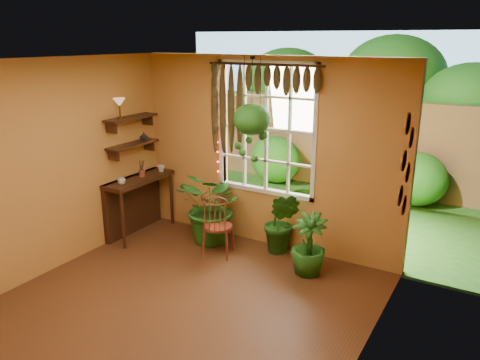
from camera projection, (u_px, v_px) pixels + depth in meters
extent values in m
plane|color=#5D2C1A|center=(168.00, 316.00, 5.11)|extent=(4.50, 4.50, 0.00)
plane|color=silver|center=(156.00, 62.00, 4.33)|extent=(4.50, 4.50, 0.00)
plane|color=#BA873F|center=(265.00, 154.00, 6.58)|extent=(4.00, 0.00, 4.00)
plane|color=#BA873F|center=(34.00, 172.00, 5.69)|extent=(0.00, 4.50, 4.50)
plane|color=#BA873F|center=(357.00, 241.00, 3.75)|extent=(0.00, 4.50, 4.50)
cube|color=white|center=(267.00, 129.00, 6.50)|extent=(1.52, 0.10, 1.86)
cube|color=white|center=(268.00, 129.00, 6.53)|extent=(1.38, 0.01, 1.78)
cylinder|color=#39220F|center=(264.00, 65.00, 6.16)|extent=(1.70, 0.04, 0.04)
cube|color=#39220F|center=(139.00, 179.00, 7.05)|extent=(0.40, 1.20, 0.06)
cube|color=#39220F|center=(133.00, 204.00, 7.25)|extent=(0.08, 1.18, 0.90)
cylinder|color=#39220F|center=(123.00, 220.00, 6.65)|extent=(0.05, 0.05, 0.86)
cylinder|color=#39220F|center=(171.00, 198.00, 7.56)|extent=(0.05, 0.05, 0.86)
cube|color=#39220F|center=(133.00, 145.00, 6.94)|extent=(0.25, 0.90, 0.04)
cube|color=#39220F|center=(131.00, 118.00, 6.82)|extent=(0.25, 0.90, 0.04)
cube|color=#1F5F1B|center=(361.00, 167.00, 11.10)|extent=(14.00, 10.00, 0.04)
cube|color=brown|center=(339.00, 143.00, 9.35)|extent=(12.00, 0.10, 1.80)
plane|color=#93C9F7|center=(386.00, 93.00, 12.13)|extent=(12.00, 0.00, 12.00)
cylinder|color=maroon|center=(218.00, 227.00, 6.47)|extent=(0.50, 0.50, 0.04)
torus|color=maroon|center=(214.00, 200.00, 6.18)|extent=(0.36, 0.15, 0.37)
imported|color=#154A13|center=(213.00, 207.00, 6.80)|extent=(1.19, 1.09, 1.11)
imported|color=#154A13|center=(282.00, 223.00, 6.50)|extent=(0.53, 0.44, 0.91)
imported|color=#154A13|center=(309.00, 244.00, 5.93)|extent=(0.47, 0.47, 0.81)
ellipsoid|color=black|center=(252.00, 125.00, 6.13)|extent=(0.29, 0.29, 0.18)
ellipsoid|color=#154A13|center=(252.00, 119.00, 6.11)|extent=(0.49, 0.49, 0.42)
imported|color=silver|center=(122.00, 181.00, 6.71)|extent=(0.14, 0.14, 0.09)
imported|color=beige|center=(161.00, 169.00, 7.34)|extent=(0.13, 0.13, 0.10)
cylinder|color=brown|center=(142.00, 173.00, 7.09)|extent=(0.09, 0.09, 0.10)
imported|color=#B2AD99|center=(144.00, 136.00, 7.11)|extent=(0.16, 0.16, 0.13)
cylinder|color=#563B18|center=(120.00, 118.00, 6.61)|extent=(0.10, 0.10, 0.03)
cylinder|color=#563B18|center=(120.00, 111.00, 6.59)|extent=(0.02, 0.02, 0.18)
cone|color=slate|center=(119.00, 102.00, 6.55)|extent=(0.18, 0.18, 0.12)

